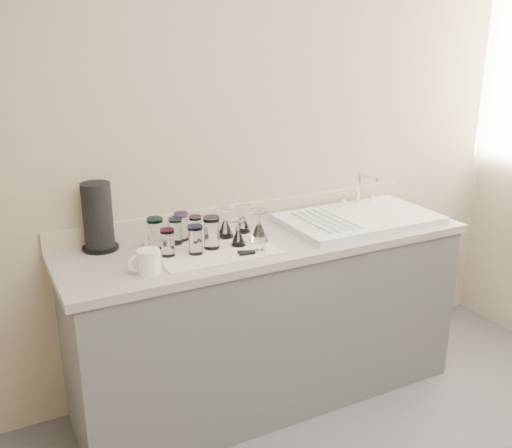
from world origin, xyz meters
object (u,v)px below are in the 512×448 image
goblet_extra (259,231)px  can_opener (252,252)px  goblet_front_left (238,236)px  goblet_front_right (259,231)px  white_mug (148,261)px  tumbler_cyan (176,231)px  tumbler_magenta (168,242)px  tumbler_extra (181,226)px  tumbler_lavender (211,232)px  sink_unit (359,218)px  tumbler_purple (195,228)px  tumbler_blue (196,239)px  tumbler_teal (155,233)px  paper_towel_roll (98,217)px  goblet_back_left (225,227)px  goblet_back_right (243,222)px

goblet_extra → can_opener: 0.18m
goblet_front_left → can_opener: 0.14m
goblet_front_right → white_mug: bearing=-169.1°
goblet_front_right → goblet_extra: (0.00, 0.00, 0.00)m
tumbler_cyan → goblet_front_right: (0.37, -0.15, -0.01)m
tumbler_magenta → tumbler_extra: size_ratio=0.91×
tumbler_magenta → goblet_extra: size_ratio=0.81×
tumbler_lavender → tumbler_extra: bearing=117.3°
goblet_front_left → can_opener: size_ratio=1.04×
sink_unit → tumbler_purple: sink_unit is taller
white_mug → tumbler_blue: bearing=20.9°
tumbler_teal → tumbler_blue: tumbler_teal is taller
tumbler_magenta → tumbler_teal: bearing=99.4°
tumbler_cyan → white_mug: tumbler_cyan is taller
sink_unit → paper_towel_roll: size_ratio=2.57×
tumbler_extra → tumbler_teal: bearing=-160.3°
tumbler_teal → tumbler_purple: size_ratio=1.20×
goblet_back_left → tumbler_cyan: bearing=175.2°
sink_unit → tumbler_magenta: bearing=-178.6°
goblet_extra → goblet_front_right: bearing=-172.8°
goblet_back_left → goblet_front_left: size_ratio=1.17×
white_mug → tumbler_cyan: bearing=50.3°
tumbler_magenta → goblet_extra: 0.45m
tumbler_teal → tumbler_lavender: 0.26m
tumbler_magenta → tumbler_blue: bearing=-15.0°
tumbler_purple → tumbler_blue: 0.17m
tumbler_teal → white_mug: bearing=-114.7°
goblet_back_right → goblet_front_left: 0.19m
tumbler_blue → tumbler_lavender: (0.09, 0.03, 0.01)m
tumbler_purple → tumbler_extra: tumbler_extra is taller
goblet_front_left → tumbler_blue: bearing=-177.4°
can_opener → tumbler_extra: bearing=124.4°
tumbler_cyan → goblet_back_left: goblet_back_left is taller
sink_unit → goblet_front_left: bearing=-176.2°
tumbler_blue → goblet_back_right: goblet_back_right is taller
tumbler_teal → tumbler_cyan: 0.11m
sink_unit → goblet_back_right: bearing=169.9°
goblet_front_left → can_opener: (0.01, -0.13, -0.04)m
tumbler_blue → goblet_front_right: goblet_front_right is taller
goblet_back_left → tumbler_magenta: bearing=-161.6°
goblet_back_right → tumbler_lavender: bearing=-148.3°
goblet_front_right → can_opener: size_ratio=1.22×
tumbler_magenta → tumbler_lavender: tumbler_lavender is taller
goblet_front_left → goblet_extra: (0.11, 0.01, 0.01)m
paper_towel_roll → tumbler_extra: bearing=-11.7°
tumbler_cyan → goblet_back_right: bearing=1.4°
tumbler_magenta → white_mug: tumbler_magenta is taller
tumbler_purple → tumbler_extra: (-0.06, 0.04, 0.01)m
tumbler_teal → goblet_front_left: (0.36, -0.14, -0.03)m
tumbler_lavender → goblet_front_left: tumbler_lavender is taller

